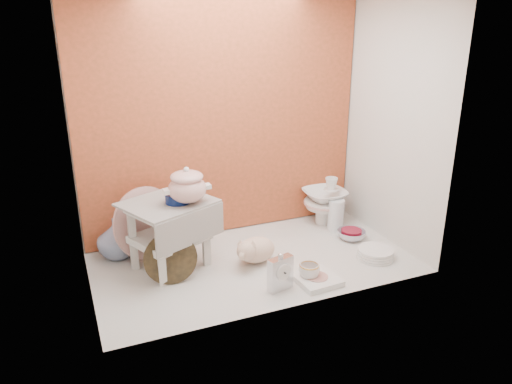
% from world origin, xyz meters
% --- Properties ---
extents(ground, '(1.80, 1.80, 0.00)m').
position_xyz_m(ground, '(0.00, 0.00, 0.00)').
color(ground, silver).
rests_on(ground, ground).
extents(niche_shell, '(1.86, 1.03, 1.53)m').
position_xyz_m(niche_shell, '(0.00, 0.18, 0.93)').
color(niche_shell, '#C65231').
rests_on(niche_shell, ground).
extents(step_stool, '(0.57, 0.53, 0.39)m').
position_xyz_m(step_stool, '(-0.45, 0.13, 0.20)').
color(step_stool, silver).
rests_on(step_stool, ground).
extents(soup_tureen, '(0.32, 0.32, 0.21)m').
position_xyz_m(soup_tureen, '(-0.36, 0.07, 0.50)').
color(soup_tureen, white).
rests_on(soup_tureen, step_stool).
extents(cobalt_bowl, '(0.16, 0.16, 0.05)m').
position_xyz_m(cobalt_bowl, '(-0.40, 0.10, 0.42)').
color(cobalt_bowl, '#091748').
rests_on(cobalt_bowl, step_stool).
extents(floral_platter, '(0.44, 0.28, 0.42)m').
position_xyz_m(floral_platter, '(-0.54, 0.32, 0.21)').
color(floral_platter, white).
rests_on(floral_platter, ground).
extents(blue_white_vase, '(0.29, 0.29, 0.24)m').
position_xyz_m(blue_white_vase, '(-0.71, 0.37, 0.12)').
color(blue_white_vase, silver).
rests_on(blue_white_vase, ground).
extents(lacquer_tray, '(0.29, 0.09, 0.28)m').
position_xyz_m(lacquer_tray, '(-0.49, -0.04, 0.14)').
color(lacquer_tray, black).
rests_on(lacquer_tray, ground).
extents(mantel_clock, '(0.15, 0.08, 0.20)m').
position_xyz_m(mantel_clock, '(0.01, -0.33, 0.10)').
color(mantel_clock, silver).
rests_on(mantel_clock, ground).
extents(plush_pig, '(0.32, 0.25, 0.17)m').
position_xyz_m(plush_pig, '(0.01, -0.01, 0.08)').
color(plush_pig, beige).
rests_on(plush_pig, ground).
extents(teacup_saucer, '(0.17, 0.17, 0.01)m').
position_xyz_m(teacup_saucer, '(0.19, -0.31, 0.01)').
color(teacup_saucer, white).
rests_on(teacup_saucer, ground).
extents(gold_rim_teacup, '(0.12, 0.12, 0.09)m').
position_xyz_m(gold_rim_teacup, '(0.19, -0.31, 0.05)').
color(gold_rim_teacup, white).
rests_on(gold_rim_teacup, teacup_saucer).
extents(lattice_dish, '(0.23, 0.23, 0.03)m').
position_xyz_m(lattice_dish, '(0.22, -0.34, 0.02)').
color(lattice_dish, white).
rests_on(lattice_dish, ground).
extents(dinner_plate_stack, '(0.23, 0.23, 0.06)m').
position_xyz_m(dinner_plate_stack, '(0.67, -0.23, 0.03)').
color(dinner_plate_stack, white).
rests_on(dinner_plate_stack, ground).
extents(crystal_bowl, '(0.20, 0.20, 0.06)m').
position_xyz_m(crystal_bowl, '(0.69, 0.05, 0.03)').
color(crystal_bowl, silver).
rests_on(crystal_bowl, ground).
extents(clear_glass_vase, '(0.12, 0.12, 0.21)m').
position_xyz_m(clear_glass_vase, '(0.67, 0.21, 0.10)').
color(clear_glass_vase, silver).
rests_on(clear_glass_vase, ground).
extents(porcelain_tower, '(0.30, 0.30, 0.32)m').
position_xyz_m(porcelain_tower, '(0.66, 0.34, 0.16)').
color(porcelain_tower, white).
rests_on(porcelain_tower, ground).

